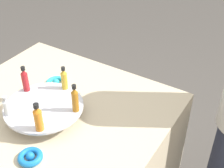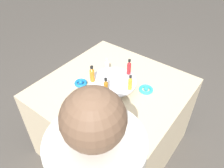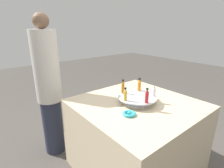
{
  "view_description": "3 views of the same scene",
  "coord_description": "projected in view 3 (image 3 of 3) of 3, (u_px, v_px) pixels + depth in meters",
  "views": [
    {
      "loc": [
        -0.76,
        -0.84,
        1.71
      ],
      "look_at": [
        0.17,
        -0.26,
        0.92
      ],
      "focal_mm": 50.0,
      "sensor_mm": 36.0,
      "label": 1
    },
    {
      "loc": [
        0.77,
        -1.02,
        1.85
      ],
      "look_at": [
        0.07,
        -0.11,
        0.88
      ],
      "focal_mm": 35.0,
      "sensor_mm": 36.0,
      "label": 2
    },
    {
      "loc": [
        1.12,
        1.01,
        1.43
      ],
      "look_at": [
        0.14,
        -0.2,
        0.91
      ],
      "focal_mm": 28.0,
      "sensor_mm": 36.0,
      "label": 3
    }
  ],
  "objects": [
    {
      "name": "ribbon_bow_teal",
      "position": [
        129.0,
        114.0,
        1.41
      ],
      "size": [
        0.11,
        0.11,
        0.03
      ],
      "color": "#2DB7CC",
      "rests_on": "party_table"
    },
    {
      "name": "ribbon_bow_blue",
      "position": [
        143.0,
        92.0,
        1.86
      ],
      "size": [
        0.1,
        0.1,
        0.04
      ],
      "color": "blue",
      "rests_on": "party_table"
    },
    {
      "name": "display_stand",
      "position": [
        137.0,
        99.0,
        1.62
      ],
      "size": [
        0.36,
        0.36,
        0.07
      ],
      "color": "silver",
      "rests_on": "party_table"
    },
    {
      "name": "bottle_gold",
      "position": [
        126.0,
        95.0,
        1.5
      ],
      "size": [
        0.03,
        0.03,
        0.12
      ],
      "color": "gold",
      "rests_on": "display_stand"
    },
    {
      "name": "person_figure",
      "position": [
        49.0,
        89.0,
        1.88
      ],
      "size": [
        0.26,
        0.26,
        1.55
      ],
      "rotation": [
        0.0,
        0.0,
        2.17
      ],
      "color": "#282D42",
      "rests_on": "ground_plane"
    },
    {
      "name": "bottle_amber",
      "position": [
        123.0,
        87.0,
        1.67
      ],
      "size": [
        0.03,
        0.03,
        0.14
      ],
      "color": "#AD6B19",
      "rests_on": "display_stand"
    },
    {
      "name": "party_table",
      "position": [
        135.0,
        137.0,
        1.75
      ],
      "size": [
        1.05,
        1.05,
        0.74
      ],
      "color": "beige",
      "rests_on": "ground_plane"
    },
    {
      "name": "bottle_clear",
      "position": [
        154.0,
        91.0,
        1.61
      ],
      "size": [
        0.03,
        0.03,
        0.1
      ],
      "color": "silver",
      "rests_on": "display_stand"
    },
    {
      "name": "ground_plane",
      "position": [
        134.0,
        166.0,
        1.87
      ],
      "size": [
        12.0,
        12.0,
        0.0
      ],
      "primitive_type": "plane",
      "color": "#4C4742"
    },
    {
      "name": "bottle_orange",
      "position": [
        139.0,
        85.0,
        1.74
      ],
      "size": [
        0.04,
        0.04,
        0.13
      ],
      "color": "orange",
      "rests_on": "display_stand"
    },
    {
      "name": "bottle_red",
      "position": [
        147.0,
        96.0,
        1.46
      ],
      "size": [
        0.03,
        0.03,
        0.13
      ],
      "color": "#B21E23",
      "rests_on": "display_stand"
    }
  ]
}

